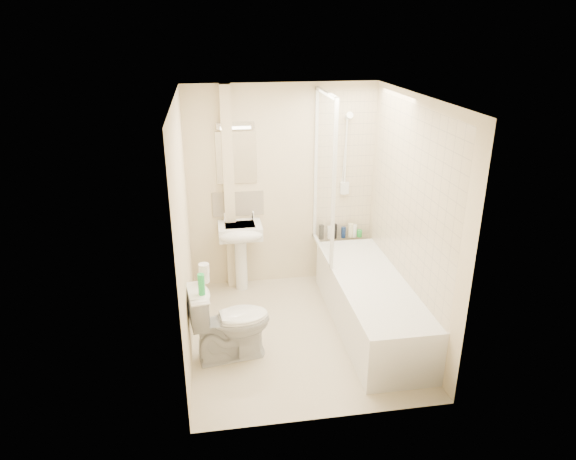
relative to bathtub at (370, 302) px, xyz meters
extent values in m
plane|color=beige|center=(-0.75, -0.02, -0.29)|extent=(2.50, 2.50, 0.00)
cube|color=beige|center=(-0.75, 1.23, 0.91)|extent=(2.20, 0.02, 2.40)
cube|color=beige|center=(-1.85, -0.02, 0.91)|extent=(0.02, 2.50, 2.40)
cube|color=beige|center=(0.35, -0.02, 0.91)|extent=(0.02, 2.50, 2.40)
cube|color=white|center=(-0.75, -0.02, 2.11)|extent=(2.20, 2.50, 0.02)
cube|color=beige|center=(0.00, 1.22, 1.14)|extent=(0.70, 0.01, 1.75)
cube|color=beige|center=(0.34, 0.00, 1.14)|extent=(0.01, 2.10, 1.75)
cube|color=beige|center=(-1.37, 1.17, 0.91)|extent=(0.12, 0.12, 2.40)
cube|color=beige|center=(-1.27, 1.22, 0.74)|extent=(0.60, 0.02, 0.30)
cube|color=white|center=(-1.27, 1.22, 1.29)|extent=(0.46, 0.01, 0.60)
cube|color=silver|center=(-1.27, 1.19, 1.66)|extent=(0.42, 0.07, 0.07)
cube|color=white|center=(0.00, 0.00, -0.01)|extent=(0.70, 2.10, 0.55)
cube|color=white|center=(0.00, 0.00, 0.21)|extent=(0.56, 1.96, 0.05)
cube|color=white|center=(-0.35, 0.78, 1.16)|extent=(0.01, 0.90, 1.80)
cube|color=white|center=(-0.35, 1.21, 1.16)|extent=(0.04, 0.04, 1.80)
cube|color=white|center=(-0.35, 0.33, 1.16)|extent=(0.04, 0.04, 1.80)
cube|color=white|center=(-0.35, 0.78, 2.04)|extent=(0.04, 0.90, 0.04)
cube|color=white|center=(-0.35, 0.78, 0.28)|extent=(0.04, 0.90, 0.03)
cylinder|color=white|center=(0.00, 1.19, 1.26)|extent=(0.02, 0.02, 0.90)
cylinder|color=white|center=(0.00, 1.19, 0.81)|extent=(0.05, 0.05, 0.02)
cylinder|color=white|center=(0.00, 1.19, 1.71)|extent=(0.05, 0.05, 0.02)
cylinder|color=white|center=(0.00, 1.13, 1.74)|extent=(0.08, 0.11, 0.11)
cube|color=white|center=(0.00, 1.19, 0.88)|extent=(0.10, 0.05, 0.14)
cylinder|color=white|center=(-0.02, 1.17, 1.31)|extent=(0.01, 0.13, 0.84)
cylinder|color=white|center=(-1.27, 1.06, 0.05)|extent=(0.14, 0.14, 0.67)
cube|color=white|center=(-1.27, 1.03, 0.48)|extent=(0.50, 0.38, 0.15)
ellipsoid|color=white|center=(-1.27, 0.86, 0.48)|extent=(0.50, 0.21, 0.15)
cube|color=silver|center=(-1.27, 1.03, 0.53)|extent=(0.34, 0.25, 0.04)
cylinder|color=white|center=(-1.43, 1.14, 0.60)|extent=(0.03, 0.03, 0.10)
cylinder|color=white|center=(-1.11, 1.14, 0.60)|extent=(0.03, 0.03, 0.10)
sphere|color=white|center=(-1.43, 1.14, 0.65)|extent=(0.04, 0.04, 0.04)
sphere|color=white|center=(-1.11, 1.14, 0.65)|extent=(0.04, 0.04, 0.04)
cylinder|color=black|center=(-0.28, 1.14, 0.35)|extent=(0.06, 0.06, 0.18)
cylinder|color=white|center=(-0.18, 1.14, 0.34)|extent=(0.05, 0.05, 0.16)
cylinder|color=black|center=(-0.12, 1.14, 0.35)|extent=(0.07, 0.07, 0.18)
cylinder|color=#12254F|center=(0.00, 1.14, 0.33)|extent=(0.06, 0.06, 0.14)
cylinder|color=beige|center=(0.09, 1.14, 0.35)|extent=(0.07, 0.07, 0.17)
cylinder|color=white|center=(0.14, 1.14, 0.34)|extent=(0.05, 0.05, 0.16)
cylinder|color=green|center=(0.20, 1.14, 0.30)|extent=(0.06, 0.06, 0.08)
imported|color=white|center=(-1.47, -0.29, 0.09)|extent=(0.63, 0.87, 0.77)
cylinder|color=white|center=(-1.69, -0.19, 0.52)|extent=(0.10, 0.10, 0.09)
cylinder|color=white|center=(-1.68, -0.19, 0.62)|extent=(0.10, 0.10, 0.09)
cylinder|color=green|center=(-1.71, -0.42, 0.58)|extent=(0.06, 0.06, 0.20)
camera|label=1|loc=(-1.59, -4.49, 2.71)|focal=32.00mm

